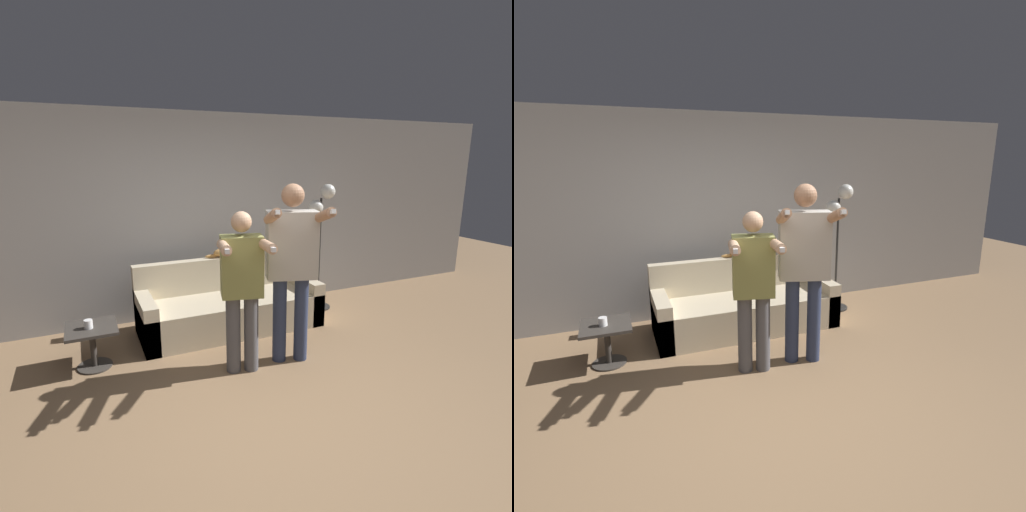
% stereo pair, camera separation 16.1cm
% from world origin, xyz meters
% --- Properties ---
extents(ground_plane, '(16.00, 16.00, 0.00)m').
position_xyz_m(ground_plane, '(0.00, 0.00, 0.00)').
color(ground_plane, '#846647').
extents(wall_back, '(10.00, 0.05, 2.60)m').
position_xyz_m(wall_back, '(0.00, 2.53, 1.30)').
color(wall_back, gray).
rests_on(wall_back, ground_plane).
extents(couch, '(2.17, 0.82, 0.82)m').
position_xyz_m(couch, '(0.32, 1.86, 0.26)').
color(couch, beige).
rests_on(couch, ground_plane).
extents(person_left, '(0.57, 0.75, 1.57)m').
position_xyz_m(person_left, '(0.07, 0.82, 0.90)').
color(person_left, '#56565B').
rests_on(person_left, ground_plane).
extents(person_right, '(0.68, 0.78, 1.81)m').
position_xyz_m(person_right, '(0.60, 0.83, 1.06)').
color(person_right, '#2D3856').
rests_on(person_right, ground_plane).
extents(cat, '(0.49, 0.13, 0.16)m').
position_xyz_m(cat, '(0.42, 2.16, 0.89)').
color(cat, tan).
rests_on(cat, couch).
extents(floor_lamp, '(0.37, 0.35, 1.70)m').
position_xyz_m(floor_lamp, '(1.69, 2.00, 1.25)').
color(floor_lamp, black).
rests_on(floor_lamp, ground_plane).
extents(side_table, '(0.48, 0.48, 0.43)m').
position_xyz_m(side_table, '(-1.26, 1.50, 0.31)').
color(side_table, '#38332D').
rests_on(side_table, ground_plane).
extents(cup, '(0.08, 0.08, 0.09)m').
position_xyz_m(cup, '(-1.28, 1.48, 0.47)').
color(cup, white).
rests_on(cup, side_table).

